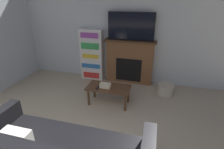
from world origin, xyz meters
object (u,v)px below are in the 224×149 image
bookshelf (92,55)px  coffee_table (109,89)px  tv (131,26)px  storage_basket (166,90)px  fireplace (129,62)px

bookshelf → coffee_table: bearing=-55.1°
tv → coffee_table: tv is taller
coffee_table → bookshelf: bearing=124.9°
tv → bookshelf: 1.31m
tv → storage_basket: size_ratio=3.01×
tv → bookshelf: (-1.03, -0.00, -0.80)m
coffee_table → bookshelf: size_ratio=0.66×
fireplace → bookshelf: (-1.03, -0.02, 0.11)m
tv → storage_basket: (0.97, -0.43, -1.36)m
fireplace → coffee_table: 1.22m
bookshelf → storage_basket: 2.13m
coffee_table → bookshelf: bookshelf is taller
fireplace → storage_basket: size_ratio=3.46×
storage_basket → tv: bearing=156.0°
bookshelf → fireplace: bearing=1.3°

